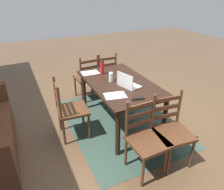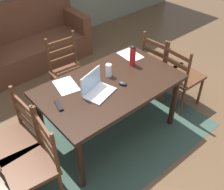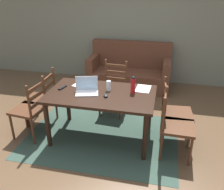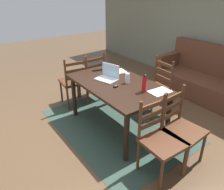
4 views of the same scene
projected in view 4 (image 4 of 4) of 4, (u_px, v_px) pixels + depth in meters
ground_plane at (117, 125)px, 3.63m from camera, size 14.00×14.00×0.00m
area_rug at (117, 125)px, 3.63m from camera, size 2.32×1.66×0.01m
wall_back at (223, 24)px, 4.40m from camera, size 8.00×0.12×2.70m
dining_table at (117, 89)px, 3.34m from camera, size 1.55×0.93×0.76m
chair_left_near at (74, 81)px, 4.10m from camera, size 0.49×0.49×0.95m
chair_right_near at (160, 140)px, 2.56m from camera, size 0.45×0.45×0.95m
chair_far_head at (156, 87)px, 3.86m from camera, size 0.47×0.47×0.95m
chair_right_far at (181, 129)px, 2.75m from camera, size 0.47×0.47×0.95m
chair_left_far at (91, 77)px, 4.29m from camera, size 0.46×0.46×0.95m
couch at (203, 78)px, 4.52m from camera, size 1.80×0.80×1.00m
laptop at (108, 75)px, 3.41m from camera, size 0.37×0.30×0.23m
water_bottle at (145, 83)px, 2.97m from camera, size 0.07×0.07×0.25m
drinking_glass at (127, 78)px, 3.26m from camera, size 0.07×0.07×0.15m
computer_mouse at (116, 86)px, 3.16m from camera, size 0.09×0.11×0.03m
tv_remote at (97, 70)px, 3.76m from camera, size 0.08×0.18×0.02m
paper_stack_left at (160, 91)px, 3.02m from camera, size 0.23×0.31×0.00m
paper_stack_right at (117, 72)px, 3.71m from camera, size 0.26×0.33×0.00m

